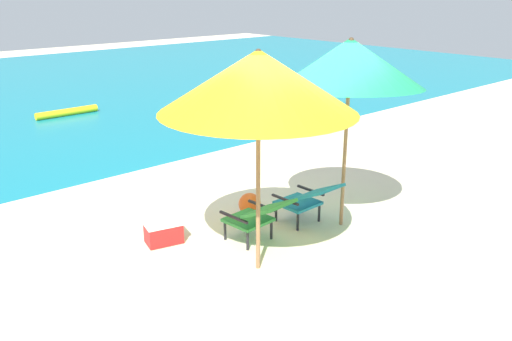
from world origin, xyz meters
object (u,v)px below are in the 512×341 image
object	(u,v)px
lounge_chair_left	(258,215)
cooler_box	(163,231)
lounge_chair_right	(307,198)
beach_umbrella_right	(350,63)
swim_buoy	(67,112)
beach_umbrella_left	(258,82)
beach_ball	(250,204)

from	to	relation	value
lounge_chair_left	cooler_box	bearing A→B (deg)	137.19
lounge_chair_right	beach_umbrella_right	distance (m)	1.89
swim_buoy	lounge_chair_right	xyz separation A→B (m)	(-0.20, -8.59, 0.31)
swim_buoy	beach_umbrella_right	size ratio (longest dim) A/B	0.59
cooler_box	beach_umbrella_left	bearing A→B (deg)	-69.87
swim_buoy	lounge_chair_left	world-z (taller)	lounge_chair_left
lounge_chair_left	beach_umbrella_left	size ratio (longest dim) A/B	0.36
beach_umbrella_left	beach_umbrella_right	xyz separation A→B (m)	(1.68, 0.14, 0.02)
lounge_chair_left	lounge_chair_right	distance (m)	0.89
lounge_chair_left	beach_umbrella_right	size ratio (longest dim) A/B	0.34
beach_umbrella_left	cooler_box	bearing A→B (deg)	110.13
lounge_chair_right	beach_umbrella_left	world-z (taller)	beach_umbrella_left
swim_buoy	lounge_chair_right	size ratio (longest dim) A/B	1.81
swim_buoy	lounge_chair_right	world-z (taller)	lounge_chair_right
beach_ball	beach_umbrella_left	bearing A→B (deg)	-127.19
lounge_chair_left	beach_umbrella_left	world-z (taller)	beach_umbrella_left
lounge_chair_left	beach_umbrella_left	xyz separation A→B (m)	(-0.42, -0.48, 1.81)
beach_ball	cooler_box	size ratio (longest dim) A/B	0.61
lounge_chair_right	beach_umbrella_right	world-z (taller)	beach_umbrella_right
swim_buoy	cooler_box	world-z (taller)	cooler_box
swim_buoy	cooler_box	bearing A→B (deg)	-104.39
beach_umbrella_right	beach_umbrella_left	bearing A→B (deg)	-175.15
swim_buoy	beach_ball	size ratio (longest dim) A/B	4.88
lounge_chair_left	lounge_chair_right	bearing A→B (deg)	-1.83
lounge_chair_left	beach_ball	world-z (taller)	lounge_chair_left
beach_ball	cooler_box	world-z (taller)	beach_ball
lounge_chair_left	beach_ball	size ratio (longest dim) A/B	2.78
lounge_chair_right	beach_ball	world-z (taller)	lounge_chair_right
lounge_chair_right	beach_umbrella_right	size ratio (longest dim) A/B	0.33
beach_umbrella_left	beach_ball	bearing A→B (deg)	52.81
swim_buoy	lounge_chair_left	bearing A→B (deg)	-97.25
lounge_chair_left	cooler_box	size ratio (longest dim) A/B	1.70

